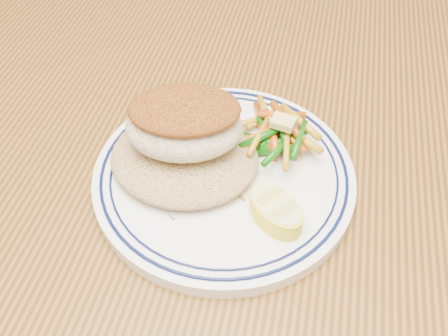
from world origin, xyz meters
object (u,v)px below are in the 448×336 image
dining_table (221,257)px  rice_pilaf (184,155)px  plate (224,175)px  fish_fillet (184,123)px  vegetable_pile (276,133)px  lemon_wedge (276,210)px

dining_table → rice_pilaf: 0.13m
dining_table → plate: (-0.00, 0.03, 0.11)m
dining_table → rice_pilaf: size_ratio=10.48×
fish_fillet → vegetable_pile: bearing=27.1°
rice_pilaf → lemon_wedge: (0.09, -0.04, -0.00)m
dining_table → vegetable_pile: 0.15m
vegetable_pile → rice_pilaf: bearing=-149.1°
plate → vegetable_pile: (0.04, 0.05, 0.02)m
dining_table → vegetable_pile: bearing=62.1°
fish_fillet → lemon_wedge: 0.11m
plate → lemon_wedge: size_ratio=3.37×
fish_fillet → lemon_wedge: fish_fillet is taller
rice_pilaf → fish_fillet: bearing=89.6°
dining_table → lemon_wedge: (0.05, -0.02, 0.12)m
rice_pilaf → fish_fillet: 0.04m
rice_pilaf → vegetable_pile: (0.08, 0.05, -0.00)m
plate → dining_table: bearing=-84.0°
plate → lemon_wedge: lemon_wedge is taller
dining_table → fish_fillet: fish_fillet is taller
dining_table → lemon_wedge: size_ratio=20.18×
vegetable_pile → lemon_wedge: 0.09m
rice_pilaf → vegetable_pile: same height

